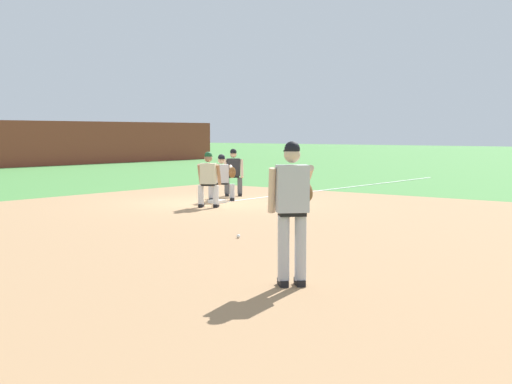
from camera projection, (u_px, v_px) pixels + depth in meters
name	position (u px, v px, depth m)	size (l,w,h in m)	color
ground_plane	(217.00, 203.00, 19.78)	(160.00, 160.00, 0.00)	#47843D
infield_dirt_patch	(241.00, 229.00, 14.45)	(18.00, 18.00, 0.01)	#A87F56
foul_line_stripe	(347.00, 187.00, 25.23)	(13.92, 0.10, 0.00)	white
first_base_bag	(217.00, 201.00, 19.77)	(0.38, 0.38, 0.09)	white
baseball	(238.00, 236.00, 13.25)	(0.07, 0.07, 0.07)	white
pitcher	(293.00, 204.00, 9.07)	(0.85, 0.55, 1.86)	black
first_baseman	(222.00, 176.00, 20.25)	(0.73, 1.09, 1.34)	black
baserunner	(208.00, 177.00, 18.56)	(0.62, 0.68, 1.46)	black
umpire	(233.00, 170.00, 21.80)	(0.67, 0.67, 1.46)	black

